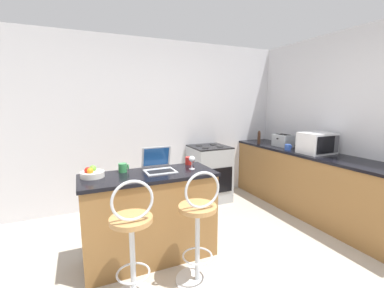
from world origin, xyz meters
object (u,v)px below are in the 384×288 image
object	(u,v)px
mug_red	(189,161)
pepper_mill	(259,138)
bar_stool_near	(133,245)
stove_range	(209,173)
bar_stool_far	(198,230)
mug_blue	(288,147)
fruit_bowl	(92,173)
laptop	(158,165)
mug_green	(123,168)
wine_glass_tall	(192,160)
toaster	(283,140)
microwave	(317,143)

from	to	relation	value
mug_red	pepper_mill	world-z (taller)	pepper_mill
bar_stool_near	pepper_mill	xyz separation A→B (m)	(2.52, 1.63, 0.51)
bar_stool_near	stove_range	xyz separation A→B (m)	(1.62, 1.77, -0.05)
bar_stool_far	mug_blue	bearing A→B (deg)	26.64
fruit_bowl	pepper_mill	bearing A→B (deg)	19.45
stove_range	mug_blue	xyz separation A→B (m)	(0.93, -0.78, 0.50)
stove_range	mug_blue	size ratio (longest dim) A/B	8.82
laptop	bar_stool_near	bearing A→B (deg)	-122.95
pepper_mill	mug_red	bearing A→B (deg)	-152.60
fruit_bowl	mug_blue	distance (m)	2.81
mug_green	bar_stool_far	bearing A→B (deg)	-54.68
mug_blue	pepper_mill	bearing A→B (deg)	92.63
bar_stool_far	mug_green	distance (m)	1.00
mug_green	wine_glass_tall	bearing A→B (deg)	-14.70
bar_stool_near	toaster	distance (m)	3.04
fruit_bowl	bar_stool_near	bearing A→B (deg)	-69.93
microwave	bar_stool_near	bearing A→B (deg)	-167.09
bar_stool_near	toaster	size ratio (longest dim) A/B	3.55
toaster	stove_range	distance (m)	1.32
laptop	fruit_bowl	world-z (taller)	laptop
microwave	mug_blue	distance (m)	0.42
bar_stool_near	microwave	distance (m)	2.85
bar_stool_near	laptop	distance (m)	0.89
microwave	toaster	size ratio (longest dim) A/B	1.54
fruit_bowl	stove_range	bearing A→B (deg)	30.71
bar_stool_far	stove_range	size ratio (longest dim) A/B	1.16
bar_stool_near	wine_glass_tall	world-z (taller)	bar_stool_near
toaster	mug_blue	distance (m)	0.33
stove_range	wine_glass_tall	distance (m)	1.59
fruit_bowl	pepper_mill	world-z (taller)	pepper_mill
mug_red	pepper_mill	xyz separation A→B (m)	(1.70, 0.88, 0.07)
fruit_bowl	mug_red	size ratio (longest dim) A/B	2.16
stove_range	mug_red	size ratio (longest dim) A/B	8.97
bar_stool_far	pepper_mill	world-z (taller)	pepper_mill
microwave	mug_blue	bearing A→B (deg)	116.89
toaster	wine_glass_tall	bearing A→B (deg)	-159.73
bar_stool_near	bar_stool_far	xyz separation A→B (m)	(0.58, 0.00, 0.00)
toaster	stove_range	world-z (taller)	toaster
laptop	mug_blue	distance (m)	2.16
fruit_bowl	toaster	bearing A→B (deg)	11.63
microwave	pepper_mill	world-z (taller)	microwave
bar_stool_near	fruit_bowl	world-z (taller)	bar_stool_near
microwave	mug_red	bearing A→B (deg)	176.19
toaster	wine_glass_tall	world-z (taller)	toaster
bar_stool_near	wine_glass_tall	distance (m)	1.07
stove_range	mug_green	world-z (taller)	mug_green
mug_green	mug_blue	xyz separation A→B (m)	(2.49, 0.26, -0.00)
wine_glass_tall	pepper_mill	size ratio (longest dim) A/B	0.63
toaster	mug_green	bearing A→B (deg)	-168.54
laptop	pepper_mill	xyz separation A→B (m)	(2.10, 0.99, 0.05)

